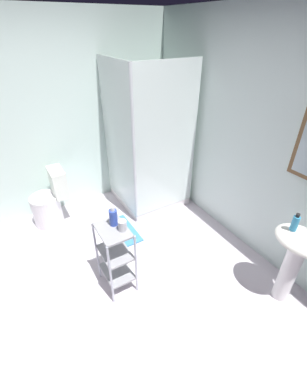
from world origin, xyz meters
TOP-DOWN VIEW (x-y plane):
  - ground_plane at (0.00, 0.00)m, footprint 4.20×4.20m
  - wall_back at (0.01, 1.85)m, footprint 4.20×0.14m
  - wall_left at (-1.85, 0.00)m, footprint 0.10×4.20m
  - shower_stall at (-1.23, 1.18)m, footprint 0.92×0.92m
  - pedestal_sink at (0.88, 1.52)m, footprint 0.46×0.37m
  - toilet at (-1.48, -0.14)m, footprint 0.37×0.49m
  - storage_cart at (-0.08, 0.19)m, footprint 0.38×0.28m
  - hand_soap_bottle at (0.79, 1.50)m, footprint 0.06×0.06m
  - shampoo_bottle_blue at (-0.14, 0.23)m, footprint 0.08×0.08m
  - rinse_cup at (-0.03, 0.27)m, footprint 0.08×0.08m
  - bath_mat at (-0.81, 0.53)m, footprint 0.60×0.40m

SIDE VIEW (x-z plane):
  - ground_plane at x=0.00m, z-range -0.02..0.00m
  - bath_mat at x=-0.81m, z-range 0.00..0.02m
  - toilet at x=-1.48m, z-range -0.07..0.69m
  - storage_cart at x=-0.08m, z-range 0.07..0.81m
  - shower_stall at x=-1.23m, z-range -0.54..1.46m
  - pedestal_sink at x=0.88m, z-range 0.17..0.98m
  - rinse_cup at x=-0.03m, z-range 0.74..0.84m
  - shampoo_bottle_blue at x=-0.14m, z-range 0.73..0.93m
  - hand_soap_bottle at x=0.79m, z-range 0.80..0.97m
  - wall_left at x=-1.85m, z-range 0.00..2.50m
  - wall_back at x=0.01m, z-range 0.00..2.50m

